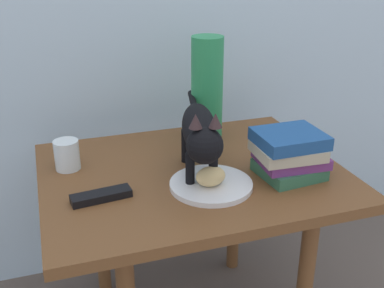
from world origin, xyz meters
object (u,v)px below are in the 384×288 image
(candle_jar, at_px, (67,156))
(side_table, at_px, (192,193))
(bread_roll, at_px, (211,176))
(cat, at_px, (200,132))
(green_vase, at_px, (207,90))
(tv_remote, at_px, (101,196))
(plate, at_px, (211,185))
(book_stack, at_px, (289,154))

(candle_jar, bearing_deg, side_table, -19.94)
(bread_roll, distance_m, cat, 0.12)
(green_vase, xyz_separation_m, candle_jar, (-0.45, -0.09, -0.13))
(cat, distance_m, green_vase, 0.28)
(side_table, relative_size, bread_roll, 10.40)
(bread_roll, distance_m, tv_remote, 0.28)
(plate, height_order, tv_remote, tv_remote)
(side_table, relative_size, plate, 3.82)
(cat, bearing_deg, tv_remote, -172.61)
(green_vase, bearing_deg, side_table, -119.73)
(side_table, distance_m, plate, 0.14)
(bread_roll, height_order, candle_jar, candle_jar)
(bread_roll, height_order, book_stack, book_stack)
(tv_remote, bearing_deg, green_vase, 30.57)
(tv_remote, bearing_deg, side_table, 11.05)
(book_stack, xyz_separation_m, green_vase, (-0.12, 0.32, 0.10))
(side_table, relative_size, green_vase, 2.51)
(bread_roll, relative_size, candle_jar, 0.94)
(book_stack, bearing_deg, green_vase, 110.86)
(book_stack, height_order, candle_jar, book_stack)
(side_table, relative_size, book_stack, 4.25)
(plate, relative_size, green_vase, 0.66)
(bread_roll, bearing_deg, candle_jar, 144.40)
(green_vase, height_order, tv_remote, green_vase)
(green_vase, bearing_deg, book_stack, -69.14)
(plate, relative_size, tv_remote, 1.45)
(bread_roll, height_order, tv_remote, bread_roll)
(side_table, height_order, candle_jar, candle_jar)
(candle_jar, bearing_deg, bread_roll, -35.60)
(plate, distance_m, bread_roll, 0.04)
(cat, xyz_separation_m, tv_remote, (-0.27, -0.04, -0.12))
(tv_remote, bearing_deg, book_stack, -9.78)
(side_table, xyz_separation_m, tv_remote, (-0.27, -0.08, 0.08))
(cat, distance_m, book_stack, 0.25)
(cat, bearing_deg, book_stack, -15.31)
(candle_jar, bearing_deg, book_stack, -22.24)
(plate, distance_m, candle_jar, 0.42)
(plate, xyz_separation_m, cat, (-0.01, 0.06, 0.13))
(green_vase, relative_size, tv_remote, 2.21)
(green_vase, relative_size, candle_jar, 3.90)
(book_stack, bearing_deg, tv_remote, 176.75)
(side_table, height_order, green_vase, green_vase)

